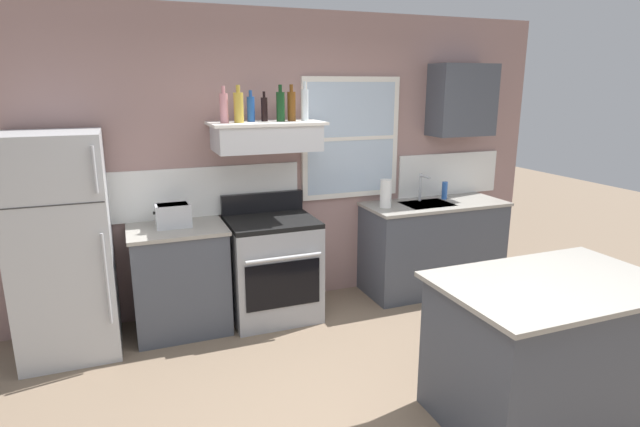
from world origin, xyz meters
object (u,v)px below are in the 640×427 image
Objects in this scene: bottle_blue_liqueur at (251,109)px; bottle_amber_wine at (292,106)px; bottle_clear_tall at (305,104)px; paper_towel_roll at (386,193)px; refrigerator at (62,246)px; dish_soap_bottle at (445,190)px; bottle_champagne_gold_foil at (239,107)px; kitchen_island at (547,350)px; bottle_rose_pink at (224,107)px; stove_range at (272,267)px; toaster at (173,215)px; bottle_dark_green_wine at (281,106)px; bottle_balsamic_dark at (264,109)px.

bottle_blue_liqueur is 0.85× the size of bottle_amber_wine.
bottle_clear_tall is 1.16m from paper_towel_roll.
refrigerator reaches higher than dish_soap_bottle.
refrigerator is 6.38× the size of paper_towel_roll.
kitchen_island is at bearing -55.54° from bottle_champagne_gold_foil.
stove_range is at bearing -12.17° from bottle_rose_pink.
bottle_champagne_gold_foil reaches higher than bottle_blue_liqueur.
bottle_rose_pink is (0.46, 0.01, 0.86)m from toaster.
dish_soap_bottle reaches higher than kitchen_island.
bottle_dark_green_wine reaches higher than toaster.
bottle_clear_tall reaches higher than bottle_blue_liqueur.
kitchen_island is (0.04, -2.05, -0.59)m from paper_towel_roll.
bottle_rose_pink reaches higher than bottle_blue_liqueur.
dish_soap_bottle is (3.53, 0.16, 0.14)m from refrigerator.
stove_range is 1.42m from bottle_dark_green_wine.
bottle_rose_pink is (1.30, 0.10, 1.01)m from refrigerator.
bottle_blue_liqueur reaches higher than refrigerator.
bottle_rose_pink is 2.96m from kitchen_island.
stove_range is (0.82, -0.06, -0.54)m from toaster.
bottle_champagne_gold_foil reaches higher than kitchen_island.
bottle_rose_pink is at bearing 1.44° from toaster.
bottle_balsamic_dark reaches higher than dish_soap_bottle.
bottle_champagne_gold_foil is at bearing -0.45° from toaster.
toaster is 1.96m from paper_towel_roll.
refrigerator is at bearing -176.16° from bottle_amber_wine.
bottle_balsamic_dark is (0.12, 0.01, -0.00)m from bottle_blue_liqueur.
bottle_rose_pink is 0.36m from bottle_balsamic_dark.
dish_soap_bottle is (0.73, 0.10, -0.04)m from paper_towel_roll.
dish_soap_bottle is at bearing 1.18° from bottle_amber_wine.
bottle_dark_green_wine reaches higher than bottle_blue_liqueur.
bottle_rose_pink is 0.12m from bottle_champagne_gold_foil.
kitchen_island is at bearing -59.49° from stove_range.
bottle_dark_green_wine is at bearing 0.31° from toaster.
bottle_champagne_gold_foil is 0.99× the size of bottle_amber_wine.
bottle_blue_liqueur is at bearing -175.33° from bottle_balsamic_dark.
refrigerator is at bearing -175.61° from bottle_rose_pink.
bottle_clear_tall is at bearing 2.57° from refrigerator.
dish_soap_bottle is (1.88, 0.14, 0.54)m from stove_range.
toaster is 1.14× the size of bottle_blue_liqueur.
bottle_champagne_gold_foil is (0.12, -0.02, 0.00)m from bottle_rose_pink.
refrigerator reaches higher than toaster.
bottle_champagne_gold_foil is 0.91× the size of bottle_clear_tall.
dish_soap_bottle is at bearing 1.54° from toaster.
toaster is at bearing 179.55° from bottle_champagne_gold_foil.
bottle_blue_liqueur reaches higher than kitchen_island.
dish_soap_bottle is (1.75, 0.07, -0.87)m from bottle_dark_green_wine.
paper_towel_roll is at bearing -1.49° from bottle_rose_pink.
bottle_rose_pink is 1.10× the size of paper_towel_roll.
bottle_dark_green_wine is 0.22× the size of kitchen_island.
kitchen_island is at bearing -58.75° from bottle_blue_liqueur.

